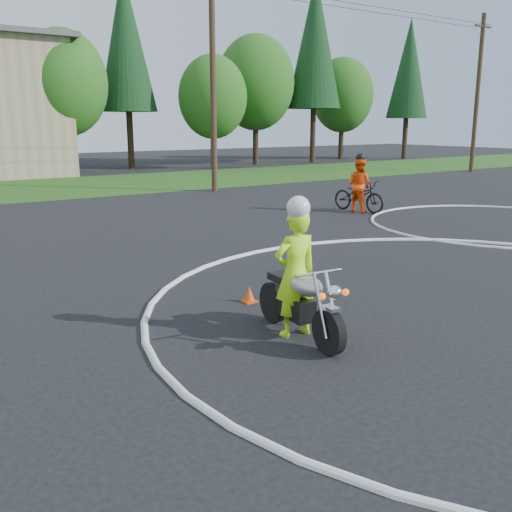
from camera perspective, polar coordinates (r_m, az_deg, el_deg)
grass_strip at (r=31.12m, az=-17.90°, el=6.65°), size 120.00×10.00×0.02m
course_markings at (r=13.47m, az=22.36°, el=-1.62°), size 19.05×19.05×0.12m
primary_motorcycle at (r=8.69m, az=4.51°, el=-4.61°), size 0.78×2.23×1.17m
rider_primary_grp at (r=8.66m, az=3.98°, el=-1.35°), size 0.76×0.54×2.18m
rider_second_grp at (r=21.48m, az=10.26°, el=6.40°), size 1.08×2.31×2.14m
treeline at (r=44.27m, az=-2.22°, el=17.60°), size 38.20×8.10×14.52m
utility_poles at (r=27.49m, az=-4.33°, el=17.29°), size 41.60×1.12×10.00m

